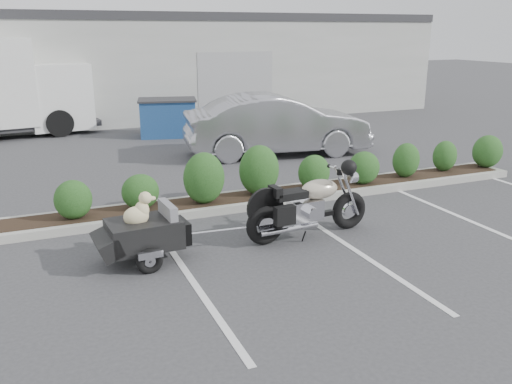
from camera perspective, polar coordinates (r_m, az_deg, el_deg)
name	(u,v)px	position (r m, az deg, el deg)	size (l,w,h in m)	color
ground	(267,245)	(8.85, 1.22, -5.63)	(90.00, 90.00, 0.00)	#38383A
planter_kerb	(269,197)	(11.11, 1.33, -0.54)	(12.00, 1.00, 0.15)	#9E9E93
building	(108,63)	(24.75, -15.36, 12.93)	(26.00, 10.00, 4.00)	#9EA099
motorcycle	(309,206)	(9.10, 5.64, -1.51)	(2.33, 0.80, 1.34)	black
pet_trailer	(143,233)	(8.25, -11.81, -4.22)	(1.87, 1.05, 1.11)	black
sedan	(277,125)	(15.19, 2.23, 7.09)	(1.77, 5.09, 1.68)	#A2A1A8
dumpster	(168,117)	(18.16, -9.27, 7.77)	(2.10, 1.66, 1.22)	navy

